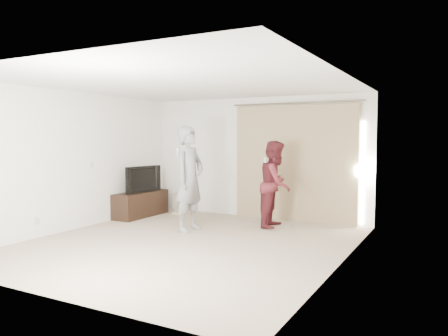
{
  "coord_description": "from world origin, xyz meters",
  "views": [
    {
      "loc": [
        3.87,
        -5.92,
        1.74
      ],
      "look_at": [
        0.05,
        1.2,
        1.17
      ],
      "focal_mm": 35.0,
      "sensor_mm": 36.0,
      "label": 1
    }
  ],
  "objects_px": {
    "tv_console": "(141,204)",
    "person_man": "(189,179)",
    "person_woman": "(276,184)",
    "tv": "(140,179)"
  },
  "relations": [
    {
      "from": "tv_console",
      "to": "tv",
      "type": "bearing_deg",
      "value": 0.0
    },
    {
      "from": "tv",
      "to": "person_man",
      "type": "xyz_separation_m",
      "value": [
        1.76,
        -0.74,
        0.14
      ]
    },
    {
      "from": "tv",
      "to": "person_woman",
      "type": "xyz_separation_m",
      "value": [
        3.04,
        0.34,
        0.01
      ]
    },
    {
      "from": "tv_console",
      "to": "person_man",
      "type": "height_order",
      "value": "person_man"
    },
    {
      "from": "tv_console",
      "to": "person_man",
      "type": "bearing_deg",
      "value": -22.88
    },
    {
      "from": "tv_console",
      "to": "person_woman",
      "type": "xyz_separation_m",
      "value": [
        3.04,
        0.34,
        0.57
      ]
    },
    {
      "from": "tv_console",
      "to": "person_man",
      "type": "relative_size",
      "value": 0.73
    },
    {
      "from": "tv",
      "to": "tv_console",
      "type": "bearing_deg",
      "value": 0.0
    },
    {
      "from": "person_man",
      "to": "person_woman",
      "type": "bearing_deg",
      "value": 40.08
    },
    {
      "from": "tv_console",
      "to": "person_woman",
      "type": "distance_m",
      "value": 3.11
    }
  ]
}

